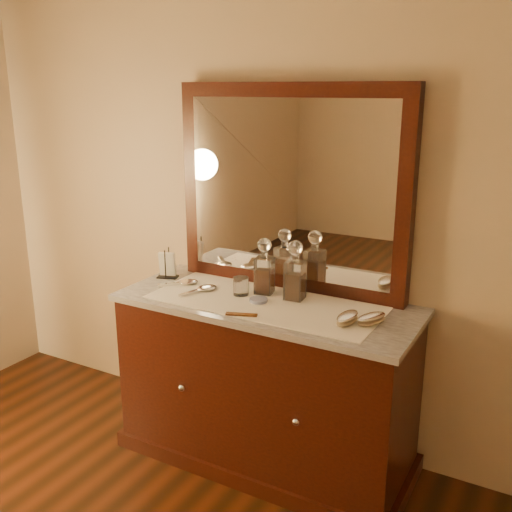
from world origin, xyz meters
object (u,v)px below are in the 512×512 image
object	(u,v)px
decanter_left	(264,272)
brush_near	(347,318)
hand_mirror_outer	(185,282)
hand_mirror_inner	(204,289)
decanter_right	(295,277)
napkin_rack	(167,266)
brush_far	(371,319)
pin_dish	(259,300)
mirror_frame	(291,189)
dresser_cabinet	(266,385)
comb	(241,314)

from	to	relation	value
decanter_left	brush_near	world-z (taller)	decanter_left
hand_mirror_outer	hand_mirror_inner	distance (m)	0.15
decanter_left	decanter_right	xyz separation A→B (m)	(0.17, -0.00, 0.00)
napkin_rack	brush_far	world-z (taller)	napkin_rack
pin_dish	decanter_left	world-z (taller)	decanter_left
pin_dish	brush_far	size ratio (longest dim) A/B	0.51
mirror_frame	napkin_rack	xyz separation A→B (m)	(-0.63, -0.18, -0.44)
pin_dish	decanter_left	bearing A→B (deg)	105.76
dresser_cabinet	comb	size ratio (longest dim) A/B	9.90
decanter_right	hand_mirror_outer	xyz separation A→B (m)	(-0.59, -0.08, -0.10)
dresser_cabinet	napkin_rack	distance (m)	0.81
dresser_cabinet	mirror_frame	size ratio (longest dim) A/B	1.17
brush_far	hand_mirror_inner	size ratio (longest dim) A/B	0.76
dresser_cabinet	comb	world-z (taller)	comb
dresser_cabinet	hand_mirror_inner	distance (m)	0.57
dresser_cabinet	mirror_frame	world-z (taller)	mirror_frame
comb	hand_mirror_inner	world-z (taller)	hand_mirror_inner
decanter_left	hand_mirror_outer	xyz separation A→B (m)	(-0.42, -0.08, -0.10)
decanter_left	hand_mirror_inner	distance (m)	0.32
dresser_cabinet	hand_mirror_outer	size ratio (longest dim) A/B	7.48
mirror_frame	brush_near	size ratio (longest dim) A/B	7.36
decanter_left	brush_far	distance (m)	0.60
mirror_frame	hand_mirror_inner	size ratio (longest dim) A/B	5.41
dresser_cabinet	hand_mirror_outer	bearing A→B (deg)	178.36
decanter_right	hand_mirror_inner	distance (m)	0.47
brush_near	hand_mirror_inner	size ratio (longest dim) A/B	0.73
pin_dish	brush_far	distance (m)	0.55
mirror_frame	brush_far	size ratio (longest dim) A/B	7.11
pin_dish	decanter_left	distance (m)	0.16
napkin_rack	decanter_right	world-z (taller)	decanter_right
pin_dish	brush_near	size ratio (longest dim) A/B	0.53
pin_dish	hand_mirror_outer	size ratio (longest dim) A/B	0.46
pin_dish	hand_mirror_inner	xyz separation A→B (m)	(-0.31, 0.00, 0.00)
comb	napkin_rack	world-z (taller)	napkin_rack
napkin_rack	decanter_left	world-z (taller)	decanter_left
napkin_rack	brush_near	size ratio (longest dim) A/B	0.98
dresser_cabinet	pin_dish	xyz separation A→B (m)	(-0.03, -0.03, 0.45)
decanter_right	mirror_frame	bearing A→B (deg)	124.32
comb	hand_mirror_inner	size ratio (longest dim) A/B	0.64
mirror_frame	brush_far	xyz separation A→B (m)	(0.52, -0.27, -0.47)
napkin_rack	decanter_right	xyz separation A→B (m)	(0.74, 0.02, 0.05)
comb	hand_mirror_outer	distance (m)	0.53
mirror_frame	decanter_left	world-z (taller)	mirror_frame
mirror_frame	comb	world-z (taller)	mirror_frame
decanter_right	brush_near	bearing A→B (deg)	-26.29
pin_dish	hand_mirror_outer	xyz separation A→B (m)	(-0.46, 0.04, 0.00)
mirror_frame	napkin_rack	distance (m)	0.79
brush_far	decanter_right	bearing A→B (deg)	164.53
comb	brush_near	distance (m)	0.46
decanter_left	pin_dish	bearing A→B (deg)	-74.24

